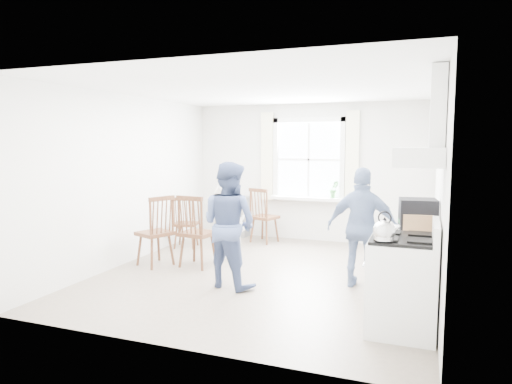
% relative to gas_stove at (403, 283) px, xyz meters
% --- Properties ---
extents(room_shell, '(4.62, 5.12, 2.64)m').
position_rel_gas_stove_xyz_m(room_shell, '(-1.91, 1.35, 0.82)').
color(room_shell, gray).
rests_on(room_shell, ground).
extents(window_assembly, '(1.88, 0.24, 1.70)m').
position_rel_gas_stove_xyz_m(window_assembly, '(-1.91, 3.80, 0.98)').
color(window_assembly, white).
rests_on(window_assembly, room_shell).
extents(range_hood, '(0.45, 0.76, 0.94)m').
position_rel_gas_stove_xyz_m(range_hood, '(0.16, -0.00, 1.42)').
color(range_hood, white).
rests_on(range_hood, room_shell).
extents(shelf_unit, '(0.40, 0.30, 0.80)m').
position_rel_gas_stove_xyz_m(shelf_unit, '(-3.31, 3.68, -0.08)').
color(shelf_unit, gray).
rests_on(shelf_unit, ground).
extents(gas_stove, '(0.68, 0.76, 1.12)m').
position_rel_gas_stove_xyz_m(gas_stove, '(0.00, 0.00, 0.00)').
color(gas_stove, white).
rests_on(gas_stove, ground).
extents(kettle, '(0.21, 0.21, 0.29)m').
position_rel_gas_stove_xyz_m(kettle, '(-0.17, -0.28, 0.56)').
color(kettle, silver).
rests_on(kettle, gas_stove).
extents(low_cabinet, '(0.50, 0.55, 0.90)m').
position_rel_gas_stove_xyz_m(low_cabinet, '(0.07, 0.70, -0.03)').
color(low_cabinet, white).
rests_on(low_cabinet, ground).
extents(stereo_stack, '(0.44, 0.40, 0.35)m').
position_rel_gas_stove_xyz_m(stereo_stack, '(0.11, 0.70, 0.59)').
color(stereo_stack, black).
rests_on(stereo_stack, low_cabinet).
extents(cardboard_box, '(0.33, 0.25, 0.20)m').
position_rel_gas_stove_xyz_m(cardboard_box, '(0.11, 0.60, 0.52)').
color(cardboard_box, '#AF8054').
rests_on(cardboard_box, low_cabinet).
extents(windsor_chair_a, '(0.47, 0.46, 0.93)m').
position_rel_gas_stove_xyz_m(windsor_chair_a, '(-3.79, 2.36, 0.08)').
color(windsor_chair_a, '#4A2918').
rests_on(windsor_chair_a, ground).
extents(windsor_chair_b, '(0.52, 0.51, 1.11)m').
position_rel_gas_stove_xyz_m(windsor_chair_b, '(-3.04, 1.30, 0.19)').
color(windsor_chair_b, '#4A2918').
rests_on(windsor_chair_b, ground).
extents(windsor_chair_c, '(0.59, 0.60, 1.09)m').
position_rel_gas_stove_xyz_m(windsor_chair_c, '(-3.55, 1.19, 0.18)').
color(windsor_chair_c, '#4A2918').
rests_on(windsor_chair_c, ground).
extents(person_left, '(0.64, 0.64, 1.57)m').
position_rel_gas_stove_xyz_m(person_left, '(-2.72, 1.91, 0.30)').
color(person_left, white).
rests_on(person_left, ground).
extents(person_mid, '(0.97, 0.97, 1.63)m').
position_rel_gas_stove_xyz_m(person_mid, '(-2.19, 0.71, 0.33)').
color(person_mid, '#42517C').
rests_on(person_mid, ground).
extents(person_right, '(0.93, 0.93, 1.56)m').
position_rel_gas_stove_xyz_m(person_right, '(-0.56, 1.26, 0.30)').
color(person_right, navy).
rests_on(person_right, ground).
extents(potted_plant, '(0.24, 0.24, 0.32)m').
position_rel_gas_stove_xyz_m(potted_plant, '(-1.40, 3.71, 0.53)').
color(potted_plant, '#377C37').
rests_on(potted_plant, window_assembly).
extents(windsor_chair_d, '(0.55, 0.54, 1.04)m').
position_rel_gas_stove_xyz_m(windsor_chair_d, '(-2.67, 3.24, 0.15)').
color(windsor_chair_d, '#4A2918').
rests_on(windsor_chair_d, ground).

